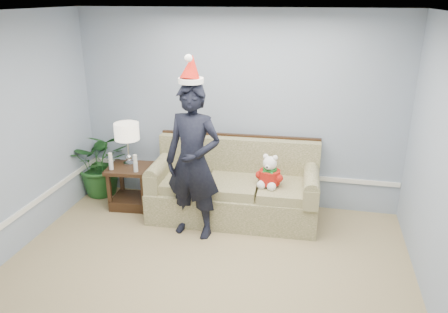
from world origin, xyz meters
The scene contains 10 objects.
room_shell centered at (0.00, 0.00, 1.35)m, with size 4.54×5.04×2.74m.
wainscot_trim centered at (-1.18, 1.18, 0.45)m, with size 4.49×4.99×0.06m.
sofa centered at (0.06, 2.04, 0.37)m, with size 2.25×1.03×1.04m.
side_table centered at (-1.40, 1.97, 0.23)m, with size 0.67×0.58×0.60m.
table_lamp centered at (-1.45, 2.04, 1.06)m, with size 0.34×0.34×0.60m.
candle_pair centered at (-1.44, 1.82, 0.71)m, with size 0.42×0.06×0.24m.
houseplant centered at (-2.00, 2.27, 0.50)m, with size 0.91×0.79×1.01m, color #1F5320.
man centered at (-0.33, 1.44, 0.96)m, with size 0.70×0.46×1.93m, color black.
santa_hat centered at (-0.33, 1.46, 2.06)m, with size 0.33×0.36×0.34m.
teddy_bear centered at (0.55, 1.86, 0.70)m, with size 0.32×0.33×0.44m.
Camera 1 is at (1.09, -3.25, 2.85)m, focal length 35.00 mm.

